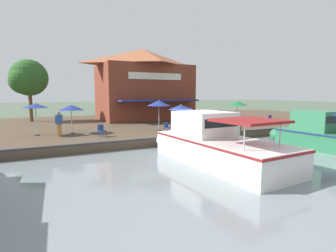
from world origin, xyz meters
The scene contains 19 objects.
ground_plane centered at (0.00, 0.00, 0.00)m, with size 220.00×220.00×0.00m, color #4C5B47.
quay_deck centered at (-11.00, 0.00, 0.30)m, with size 22.00×56.00×0.60m, color #4C3D2D.
quay_edge_fender centered at (-0.10, 0.00, 0.65)m, with size 0.20×50.40×0.10m, color #2D2D33.
waterfront_restaurant centered at (-13.90, 1.79, 4.77)m, with size 9.25×10.62×8.21m.
patio_umbrella_mid_patio_left centered at (-5.27, -9.77, 2.74)m, with size 1.76×1.76×2.36m.
patio_umbrella_by_entrance centered at (-3.69, -0.83, 2.83)m, with size 1.93×1.93×2.49m.
patio_umbrella_mid_patio_right centered at (-1.45, -0.04, 2.59)m, with size 1.88×1.88×2.21m.
patio_umbrella_back_row centered at (-4.43, 7.97, 2.66)m, with size 2.01×2.01×2.32m.
patio_umbrella_far_corner centered at (-5.26, -7.37, 2.56)m, with size 1.86×1.86×2.21m.
cafe_chair_back_row_seat centered at (-3.32, 11.42, 1.08)m, with size 0.45×0.45×0.85m.
cafe_chair_mid_patio centered at (-2.63, -5.71, 1.08)m, with size 0.55×0.55×0.85m.
cafe_chair_facing_river centered at (-2.08, -0.86, 1.08)m, with size 0.57×0.57×0.85m.
cafe_chair_under_first_umbrella centered at (-6.32, 8.86, 1.08)m, with size 0.55×0.55×0.85m.
person_mid_patio centered at (-4.46, -8.32, 1.71)m, with size 0.50×0.50×1.75m.
person_at_quay_edge centered at (-3.57, 5.24, 1.62)m, with size 0.46×0.46×1.63m.
motorboat_mid_row centered at (4.32, -1.54, 0.99)m, with size 9.30×3.62×2.56m.
motorboat_distant_upstream centered at (5.01, 6.64, 0.92)m, with size 7.73×2.74×2.41m.
mooring_post centered at (-0.35, 4.82, 1.08)m, with size 0.22×0.22×0.93m.
tree_upstream_bank centered at (-16.24, -10.48, 5.20)m, with size 4.07×3.88×6.65m.
Camera 1 is at (15.67, -9.56, 3.59)m, focal length 28.00 mm.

